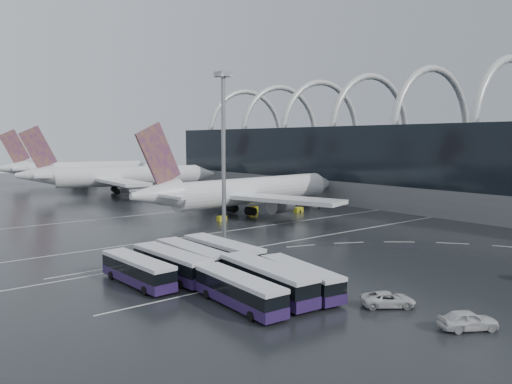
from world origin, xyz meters
TOP-DOWN VIEW (x-y plane):
  - ground at (0.00, 0.00)m, footprint 420.00×420.00m
  - terminal at (61.56, 19.84)m, footprint 42.00×160.00m
  - lane_marking_near at (0.00, -2.00)m, footprint 120.00×0.25m
  - lane_marking_mid at (0.00, 12.00)m, footprint 120.00×0.25m
  - lane_marking_far at (0.00, 40.00)m, footprint 120.00×0.25m
  - bus_bay_line_south at (-24.00, -16.00)m, footprint 28.00×0.25m
  - bus_bay_line_north at (-24.00, 0.00)m, footprint 28.00×0.25m
  - airliner_main at (12.48, 26.53)m, footprint 58.90×51.46m
  - airliner_gate_b at (7.87, 84.40)m, footprint 58.90×52.21m
  - airliner_gate_c at (10.58, 128.73)m, footprint 57.12×51.96m
  - bus_row_near_a at (-30.16, -9.05)m, footprint 3.46×12.77m
  - bus_row_near_b at (-25.89, -9.24)m, footprint 3.63×13.58m
  - bus_row_near_c at (-22.36, -8.00)m, footprint 3.32×13.36m
  - bus_row_near_d at (-18.19, -8.92)m, footprint 3.48×14.06m
  - bus_row_far_a at (-25.64, -22.45)m, footprint 3.49×12.74m
  - bus_row_far_b at (-21.42, -21.64)m, footprint 4.23×14.23m
  - bus_row_far_c at (-17.75, -23.00)m, footprint 4.68×12.71m
  - van_curve_a at (-13.99, -31.72)m, footprint 5.79×5.13m
  - van_curve_b at (-13.57, -39.84)m, footprint 5.46×4.42m
  - floodlight_mast at (-9.67, 2.96)m, footprint 2.07×2.07m
  - gse_cart_belly_a at (23.99, 21.34)m, footprint 2.05×1.21m
  - gse_cart_belly_b at (25.48, 28.54)m, footprint 2.43×1.44m
  - gse_cart_belly_c at (3.13, 22.10)m, footprint 1.89×1.12m
  - gse_cart_belly_d at (33.16, 24.26)m, footprint 2.00×1.18m
  - gse_cart_belly_e at (16.06, 28.41)m, footprint 2.40×1.42m

SIDE VIEW (x-z plane):
  - ground at x=0.00m, z-range 0.00..0.00m
  - lane_marking_near at x=0.00m, z-range 0.00..0.01m
  - lane_marking_mid at x=0.00m, z-range 0.00..0.01m
  - lane_marking_far at x=0.00m, z-range 0.00..0.01m
  - bus_bay_line_south at x=-24.00m, z-range 0.00..0.01m
  - bus_bay_line_north at x=-24.00m, z-range 0.00..0.01m
  - gse_cart_belly_c at x=3.13m, z-range 0.00..1.03m
  - gse_cart_belly_d at x=33.16m, z-range 0.00..1.09m
  - gse_cart_belly_a at x=23.99m, z-range 0.00..1.12m
  - gse_cart_belly_e at x=16.06m, z-range 0.00..1.31m
  - gse_cart_belly_b at x=25.48m, z-range 0.00..1.33m
  - van_curve_a at x=-13.99m, z-range 0.00..1.49m
  - van_curve_b at x=-13.57m, z-range 0.00..1.75m
  - bus_row_far_c at x=-17.75m, z-range 0.15..3.21m
  - bus_row_far_a at x=-25.64m, z-range 0.15..3.26m
  - bus_row_near_a at x=-30.16m, z-range 0.15..3.27m
  - bus_row_near_c at x=-22.36m, z-range 0.16..3.44m
  - bus_row_near_b at x=-25.89m, z-range 0.16..3.48m
  - bus_row_far_b at x=-21.42m, z-range 0.17..3.63m
  - bus_row_near_d at x=-18.19m, z-range 0.17..3.63m
  - airliner_main at x=12.48m, z-range -4.98..14.96m
  - airliner_gate_c at x=10.58m, z-range -5.10..15.30m
  - airliner_gate_b at x=7.87m, z-range -5.18..15.55m
  - terminal at x=61.56m, z-range -6.58..28.32m
  - floodlight_mast at x=-9.67m, z-range 3.48..30.48m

